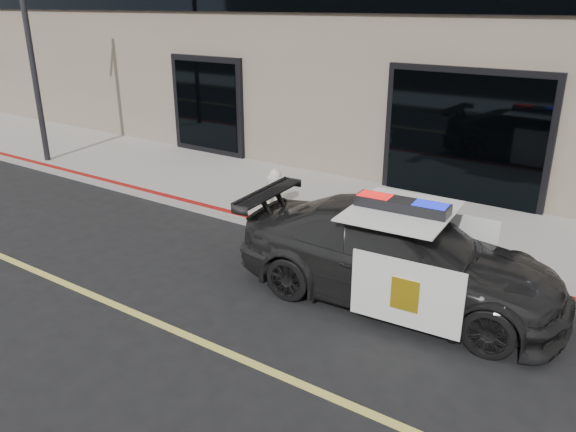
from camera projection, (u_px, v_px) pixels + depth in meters
The scene contains 5 objects.
ground at pixel (337, 400), 6.13m from camera, with size 120.00×120.00×0.00m, color black.
sidewalk_n at pixel (480, 238), 10.16m from camera, with size 60.00×3.50×0.15m, color gray.
police_car at pixel (398, 256), 7.99m from camera, with size 2.55×4.95×1.54m.
fire_hydrant at pixel (275, 190), 11.28m from camera, with size 0.38×0.52×0.83m.
street_light at pixel (28, 48), 13.82m from camera, with size 0.14×1.31×5.16m.
Camera 1 is at (2.38, -4.44, 4.07)m, focal length 35.00 mm.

